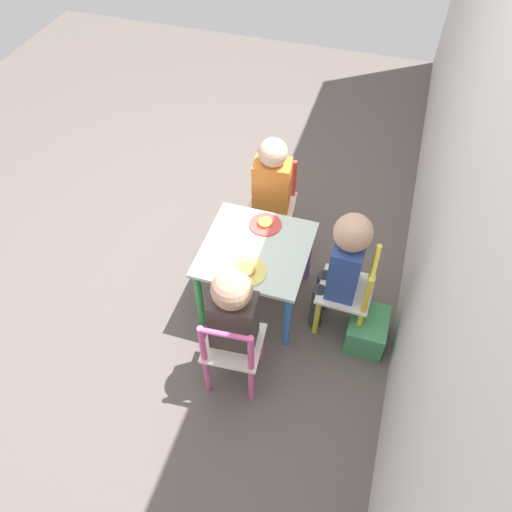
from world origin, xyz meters
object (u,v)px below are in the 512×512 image
Objects in this scene: plate_left at (265,224)px; plate_right at (246,271)px; chair_yellow at (349,293)px; storage_bin at (367,330)px; chair_red at (272,205)px; chair_pink at (233,349)px; child_back at (343,263)px; child_right at (234,314)px; child_left at (271,188)px; kids_table at (256,257)px.

plate_right is (0.32, -0.00, 0.00)m from plate_left.
chair_yellow reaches higher than storage_bin.
chair_red and chair_pink have the same top height.
chair_yellow is at bearing 90.00° from child_back.
plate_left is at bearing -110.39° from child_back.
chair_red is 3.18× the size of plate_left.
chair_red is at bearing -130.77° from storage_bin.
chair_yellow is 0.65m from child_right.
plate_right is 0.71m from storage_bin.
chair_red is 0.67m from plate_right.
chair_red is 0.71× the size of child_right.
chair_yellow is 0.54m from plate_right.
child_right is (0.86, 0.08, 0.01)m from child_left.
kids_table is 1.00× the size of chair_pink.
child_back is 3.93× the size of plate_right.
child_back reaches higher than plate_right.
child_back reaches higher than child_right.
chair_yellow is 0.23m from storage_bin.
chair_red is (-0.49, -0.05, -0.09)m from kids_table.
child_back is at bearing 67.95° from plate_left.
chair_red is 1.00× the size of chair_yellow.
child_right is 0.58m from child_back.
chair_yellow is at bearing -142.23° from child_right.
child_right is at bearing 7.13° from plate_right.
chair_yellow is 0.71× the size of child_right.
kids_table is at bearing -90.00° from chair_pink.
chair_red is at bearing -134.51° from child_back.
plate_right is at bearing 0.00° from kids_table.
child_back is at bearing 88.34° from kids_table.
child_left is at bearing -90.00° from chair_red.
chair_yellow is (0.50, 0.54, 0.00)m from chair_red.
child_left reaches higher than chair_yellow.
chair_red is 0.94m from child_right.
child_left is 0.65m from child_back.
kids_table is 0.71× the size of child_right.
chair_pink is at bearing 6.64° from plate_right.
plate_left and plate_right have the same top height.
plate_right is at bearing -87.32° from child_right.
chair_pink is 0.73m from storage_bin.
chair_pink is 3.18× the size of plate_left.
child_back reaches higher than kids_table.
chair_red is at bearing -89.28° from child_right.
plate_right is (-0.27, -0.03, -0.02)m from child_right.
plate_right is at bearing -91.59° from child_left.
plate_right is at bearing -0.00° from plate_left.
plate_left is at bearing 180.00° from kids_table.
child_back is at bearing -111.59° from storage_bin.
chair_yellow is at bearing -119.70° from storage_bin.
plate_left is (-0.18, -0.49, 0.17)m from chair_yellow.
storage_bin is at bearing 61.96° from chair_yellow.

